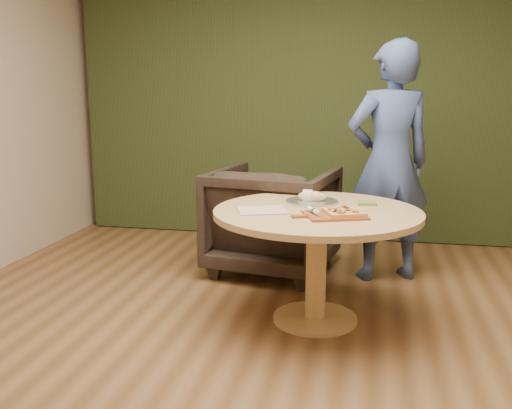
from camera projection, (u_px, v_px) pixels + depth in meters
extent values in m
cube|color=brown|center=(260.00, 369.00, 3.14)|extent=(5.00, 6.00, 0.02)
cube|color=#C6AF95|center=(317.00, 99.00, 5.75)|extent=(5.00, 0.02, 2.80)
cube|color=#273217|center=(316.00, 99.00, 5.64)|extent=(4.80, 0.14, 2.78)
cylinder|color=tan|center=(315.00, 318.00, 3.77)|extent=(0.55, 0.55, 0.03)
cylinder|color=tan|center=(316.00, 269.00, 3.71)|extent=(0.13, 0.13, 0.68)
cylinder|color=tan|center=(317.00, 213.00, 3.63)|extent=(1.33, 1.33, 0.04)
cube|color=#9B4727|center=(335.00, 215.00, 3.44)|extent=(0.43, 0.38, 0.01)
cube|color=#9B4727|center=(299.00, 216.00, 3.41)|extent=(0.11, 0.08, 0.01)
cube|color=#DDA456|center=(344.00, 212.00, 3.43)|extent=(0.28, 0.28, 0.02)
cylinder|color=maroon|center=(347.00, 210.00, 3.43)|extent=(0.04, 0.04, 0.00)
cylinder|color=maroon|center=(337.00, 211.00, 3.40)|extent=(0.04, 0.04, 0.00)
cylinder|color=maroon|center=(336.00, 211.00, 3.40)|extent=(0.05, 0.05, 0.00)
cylinder|color=maroon|center=(346.00, 208.00, 3.50)|extent=(0.04, 0.04, 0.00)
cube|color=#C08248|center=(343.00, 207.00, 3.51)|extent=(0.03, 0.03, 0.01)
cube|color=#C08248|center=(345.00, 207.00, 3.51)|extent=(0.02, 0.02, 0.01)
cube|color=#C08248|center=(357.00, 212.00, 3.36)|extent=(0.03, 0.03, 0.01)
cube|color=#C08248|center=(339.00, 212.00, 3.36)|extent=(0.03, 0.03, 0.01)
cube|color=#C08248|center=(342.00, 213.00, 3.34)|extent=(0.02, 0.02, 0.01)
cube|color=#C08248|center=(344.00, 212.00, 3.36)|extent=(0.02, 0.02, 0.01)
cube|color=#C08248|center=(336.00, 209.00, 3.44)|extent=(0.03, 0.03, 0.01)
cube|color=#C08248|center=(339.00, 210.00, 3.41)|extent=(0.03, 0.03, 0.01)
cube|color=#C08248|center=(329.00, 209.00, 3.44)|extent=(0.02, 0.02, 0.01)
cube|color=#C08248|center=(354.00, 211.00, 3.37)|extent=(0.02, 0.02, 0.01)
cube|color=#28771C|center=(353.00, 210.00, 3.44)|extent=(0.01, 0.01, 0.00)
cube|color=#28771C|center=(344.00, 208.00, 3.49)|extent=(0.01, 0.01, 0.00)
cube|color=#28771C|center=(341.00, 210.00, 3.43)|extent=(0.01, 0.01, 0.00)
cube|color=#28771C|center=(357.00, 210.00, 3.43)|extent=(0.01, 0.01, 0.00)
cube|color=#28771C|center=(335.00, 211.00, 3.42)|extent=(0.01, 0.01, 0.00)
cube|color=#28771C|center=(349.00, 209.00, 3.47)|extent=(0.01, 0.01, 0.00)
cube|color=#28771C|center=(347.00, 209.00, 3.47)|extent=(0.01, 0.01, 0.00)
cube|color=#28771C|center=(352.00, 210.00, 3.45)|extent=(0.01, 0.01, 0.00)
cube|color=#A85F7B|center=(334.00, 208.00, 3.48)|extent=(0.02, 0.03, 0.00)
cube|color=#A85F7B|center=(339.00, 207.00, 3.51)|extent=(0.03, 0.01, 0.00)
cube|color=#A85F7B|center=(341.00, 208.00, 3.51)|extent=(0.01, 0.03, 0.00)
cube|color=#A85F7B|center=(344.00, 212.00, 3.37)|extent=(0.03, 0.02, 0.00)
cube|color=#A85F7B|center=(357.00, 213.00, 3.36)|extent=(0.02, 0.03, 0.00)
cube|color=#A85F7B|center=(353.00, 212.00, 3.39)|extent=(0.02, 0.03, 0.00)
cylinder|color=beige|center=(314.00, 211.00, 3.44)|extent=(0.11, 0.16, 0.03)
cylinder|color=#194C26|center=(314.00, 211.00, 3.44)|extent=(0.04, 0.04, 0.03)
cube|color=silver|center=(308.00, 208.00, 3.53)|extent=(0.03, 0.04, 0.00)
cube|color=white|center=(262.00, 211.00, 3.58)|extent=(0.37, 0.34, 0.01)
cylinder|color=silver|center=(312.00, 202.00, 3.85)|extent=(0.35, 0.35, 0.01)
cylinder|color=silver|center=(312.00, 201.00, 3.85)|extent=(0.36, 0.36, 0.02)
ellipsoid|color=#E1C089|center=(312.00, 196.00, 3.84)|extent=(0.19, 0.08, 0.07)
cylinder|color=beige|center=(308.00, 196.00, 3.85)|extent=(0.06, 0.09, 0.09)
cube|color=#55632C|center=(367.00, 203.00, 3.78)|extent=(0.13, 0.11, 0.02)
imported|color=black|center=(274.00, 214.00, 4.72)|extent=(1.07, 1.03, 0.97)
imported|color=#3C5086|center=(389.00, 163.00, 4.44)|extent=(0.80, 0.67, 1.87)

